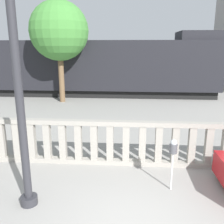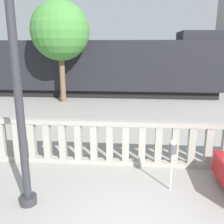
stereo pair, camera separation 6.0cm
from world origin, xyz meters
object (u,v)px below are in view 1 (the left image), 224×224
object	(u,v)px
train_far	(158,60)
tree_left	(59,31)
parking_meter	(173,149)
train_near	(86,67)
lamppost	(18,88)

from	to	relation	value
train_far	tree_left	size ratio (longest dim) A/B	4.72
parking_meter	train_far	distance (m)	29.43
train_near	tree_left	size ratio (longest dim) A/B	3.05
train_far	parking_meter	bearing A→B (deg)	-94.94
train_near	train_far	bearing A→B (deg)	67.47
lamppost	train_far	size ratio (longest dim) A/B	0.18
tree_left	train_near	bearing A→B (deg)	65.69
lamppost	train_near	distance (m)	13.58
train_far	lamppost	bearing A→B (deg)	-101.01
train_near	lamppost	bearing A→B (deg)	-85.60
lamppost	train_near	bearing A→B (deg)	94.40
parking_meter	lamppost	bearing A→B (deg)	-165.49
train_near	tree_left	xyz separation A→B (m)	(-1.15, -2.55, 2.38)
parking_meter	train_near	distance (m)	13.43
parking_meter	tree_left	distance (m)	12.00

